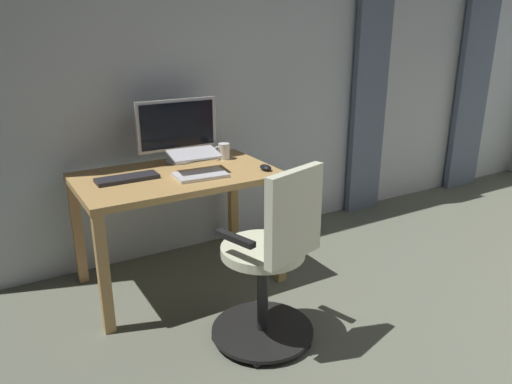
{
  "coord_description": "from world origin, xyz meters",
  "views": [
    {
      "loc": [
        2.61,
        0.29,
        1.64
      ],
      "look_at": [
        1.33,
        -1.88,
        0.77
      ],
      "focal_mm": 34.28,
      "sensor_mm": 36.0,
      "label": 1
    }
  ],
  "objects_px": {
    "computer_monitor": "(177,127)",
    "laptop": "(198,167)",
    "desk": "(177,189)",
    "computer_keyboard": "(127,178)",
    "mug_tea": "(223,151)",
    "computer_mouse": "(266,168)",
    "office_chair": "(272,264)"
  },
  "relations": [
    {
      "from": "computer_monitor",
      "to": "laptop",
      "type": "bearing_deg",
      "value": 87.73
    },
    {
      "from": "desk",
      "to": "computer_mouse",
      "type": "relative_size",
      "value": 12.23
    },
    {
      "from": "office_chair",
      "to": "mug_tea",
      "type": "distance_m",
      "value": 1.11
    },
    {
      "from": "laptop",
      "to": "mug_tea",
      "type": "bearing_deg",
      "value": -136.34
    },
    {
      "from": "computer_keyboard",
      "to": "laptop",
      "type": "distance_m",
      "value": 0.43
    },
    {
      "from": "office_chair",
      "to": "laptop",
      "type": "relative_size",
      "value": 3.06
    },
    {
      "from": "computer_monitor",
      "to": "mug_tea",
      "type": "height_order",
      "value": "computer_monitor"
    },
    {
      "from": "laptop",
      "to": "mug_tea",
      "type": "relative_size",
      "value": 2.61
    },
    {
      "from": "office_chair",
      "to": "computer_mouse",
      "type": "height_order",
      "value": "office_chair"
    },
    {
      "from": "office_chair",
      "to": "computer_keyboard",
      "type": "height_order",
      "value": "office_chair"
    },
    {
      "from": "desk",
      "to": "laptop",
      "type": "height_order",
      "value": "laptop"
    },
    {
      "from": "desk",
      "to": "laptop",
      "type": "relative_size",
      "value": 3.74
    },
    {
      "from": "computer_keyboard",
      "to": "laptop",
      "type": "xyz_separation_m",
      "value": [
        -0.41,
        0.12,
        0.04
      ]
    },
    {
      "from": "desk",
      "to": "computer_keyboard",
      "type": "relative_size",
      "value": 3.32
    },
    {
      "from": "laptop",
      "to": "mug_tea",
      "type": "xyz_separation_m",
      "value": [
        -0.3,
        -0.25,
        0.0
      ]
    },
    {
      "from": "computer_monitor",
      "to": "computer_mouse",
      "type": "bearing_deg",
      "value": 129.78
    },
    {
      "from": "computer_keyboard",
      "to": "computer_monitor",
      "type": "bearing_deg",
      "value": -151.08
    },
    {
      "from": "computer_keyboard",
      "to": "mug_tea",
      "type": "distance_m",
      "value": 0.73
    },
    {
      "from": "desk",
      "to": "laptop",
      "type": "xyz_separation_m",
      "value": [
        -0.11,
        0.1,
        0.15
      ]
    },
    {
      "from": "computer_monitor",
      "to": "laptop",
      "type": "height_order",
      "value": "computer_monitor"
    },
    {
      "from": "office_chair",
      "to": "computer_keyboard",
      "type": "bearing_deg",
      "value": 100.92
    },
    {
      "from": "computer_keyboard",
      "to": "desk",
      "type": "bearing_deg",
      "value": 176.29
    },
    {
      "from": "laptop",
      "to": "desk",
      "type": "bearing_deg",
      "value": -37.69
    },
    {
      "from": "computer_mouse",
      "to": "mug_tea",
      "type": "distance_m",
      "value": 0.4
    },
    {
      "from": "computer_keyboard",
      "to": "computer_mouse",
      "type": "relative_size",
      "value": 3.68
    },
    {
      "from": "office_chair",
      "to": "computer_monitor",
      "type": "xyz_separation_m",
      "value": [
        0.04,
        -1.13,
        0.52
      ]
    },
    {
      "from": "computer_monitor",
      "to": "computer_keyboard",
      "type": "height_order",
      "value": "computer_monitor"
    },
    {
      "from": "laptop",
      "to": "computer_mouse",
      "type": "xyz_separation_m",
      "value": [
        -0.41,
        0.13,
        -0.03
      ]
    },
    {
      "from": "computer_monitor",
      "to": "computer_keyboard",
      "type": "distance_m",
      "value": 0.54
    },
    {
      "from": "computer_keyboard",
      "to": "mug_tea",
      "type": "relative_size",
      "value": 2.94
    },
    {
      "from": "computer_mouse",
      "to": "mug_tea",
      "type": "height_order",
      "value": "mug_tea"
    },
    {
      "from": "desk",
      "to": "computer_monitor",
      "type": "xyz_separation_m",
      "value": [
        -0.12,
        -0.25,
        0.34
      ]
    }
  ]
}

